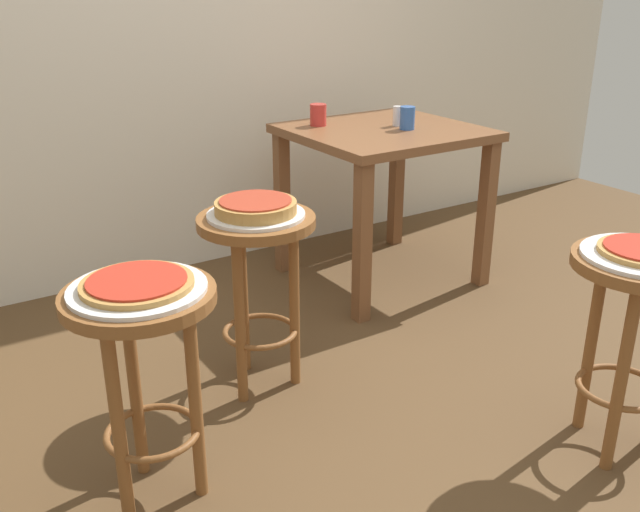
{
  "coord_description": "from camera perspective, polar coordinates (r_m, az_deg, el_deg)",
  "views": [
    {
      "loc": [
        -1.3,
        -1.57,
        1.39
      ],
      "look_at": [
        -0.19,
        0.13,
        0.57
      ],
      "focal_mm": 39.81,
      "sensor_mm": 36.0,
      "label": 1
    }
  ],
  "objects": [
    {
      "name": "stool_middle",
      "position": [
        1.93,
        -13.99,
        -7.09
      ],
      "size": [
        0.4,
        0.4,
        0.64
      ],
      "color": "brown",
      "rests_on": "ground_plane"
    },
    {
      "name": "ground_plane",
      "position": [
        2.47,
        5.58,
        -12.54
      ],
      "size": [
        6.0,
        6.0,
        0.0
      ],
      "primitive_type": "plane",
      "color": "brown"
    },
    {
      "name": "cup_near_edge",
      "position": [
        3.25,
        7.03,
        10.95
      ],
      "size": [
        0.07,
        0.07,
        0.1
      ],
      "primitive_type": "cylinder",
      "color": "#3360B2",
      "rests_on": "dining_table"
    },
    {
      "name": "dining_table",
      "position": [
        3.31,
        5.12,
        8.08
      ],
      "size": [
        0.81,
        0.76,
        0.73
      ],
      "color": "brown",
      "rests_on": "ground_plane"
    },
    {
      "name": "cup_far_edge",
      "position": [
        3.31,
        -0.15,
        11.28
      ],
      "size": [
        0.08,
        0.08,
        0.1
      ],
      "primitive_type": "cylinder",
      "color": "red",
      "rests_on": "dining_table"
    },
    {
      "name": "serving_plate_leftside",
      "position": [
        2.36,
        -5.17,
        3.32
      ],
      "size": [
        0.33,
        0.33,
        0.01
      ],
      "primitive_type": "cylinder",
      "color": "silver",
      "rests_on": "stool_leftside"
    },
    {
      "name": "pizza_leftside",
      "position": [
        2.35,
        -5.2,
        3.98
      ],
      "size": [
        0.27,
        0.27,
        0.05
      ],
      "color": "#B78442",
      "rests_on": "serving_plate_leftside"
    },
    {
      "name": "stool_leftside",
      "position": [
        2.41,
        -5.04,
        -0.43
      ],
      "size": [
        0.4,
        0.4,
        0.64
      ],
      "color": "brown",
      "rests_on": "ground_plane"
    },
    {
      "name": "condiment_shaker",
      "position": [
        3.33,
        6.22,
        11.13
      ],
      "size": [
        0.04,
        0.04,
        0.09
      ],
      "primitive_type": "cylinder",
      "color": "white",
      "rests_on": "dining_table"
    },
    {
      "name": "serving_plate_middle",
      "position": [
        1.85,
        -14.45,
        -2.57
      ],
      "size": [
        0.35,
        0.35,
        0.01
      ],
      "primitive_type": "cylinder",
      "color": "silver",
      "rests_on": "stool_middle"
    },
    {
      "name": "stool_foreground",
      "position": [
        2.27,
        23.98,
        -3.89
      ],
      "size": [
        0.4,
        0.4,
        0.64
      ],
      "color": "brown",
      "rests_on": "ground_plane"
    },
    {
      "name": "pizza_middle",
      "position": [
        1.85,
        -14.49,
        -2.12
      ],
      "size": [
        0.29,
        0.29,
        0.02
      ],
      "color": "#B78442",
      "rests_on": "serving_plate_middle"
    }
  ]
}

